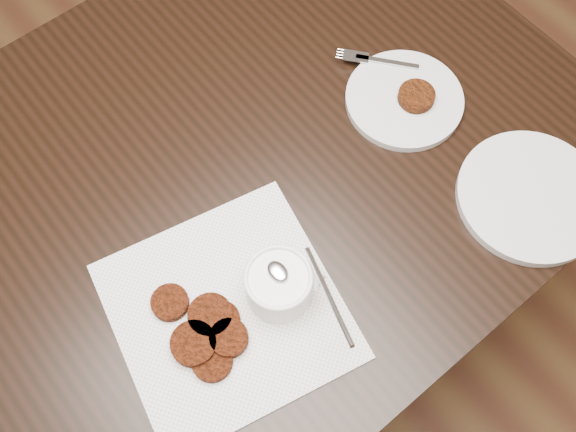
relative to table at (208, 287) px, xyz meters
The scene contains 7 objects.
floor 0.42m from the table, 76.65° to the right, with size 4.00×4.00×0.00m, color brown.
table is the anchor object (origin of this frame).
napkin 0.42m from the table, 104.72° to the right, with size 0.30×0.30×0.00m, color white.
sauce_ramekin 0.49m from the table, 82.75° to the right, with size 0.12×0.12×0.13m, color white, non-canonical shape.
patty_cluster 0.44m from the table, 114.24° to the right, with size 0.20×0.20×0.02m, color #65210D, non-canonical shape.
plate_with_patty 0.55m from the table, 11.39° to the right, with size 0.19×0.19×0.03m, color silver, non-canonical shape.
plate_empty 0.64m from the table, 38.30° to the right, with size 0.22×0.22×0.02m, color silver.
Camera 1 is at (-0.19, -0.26, 1.63)m, focal length 41.65 mm.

